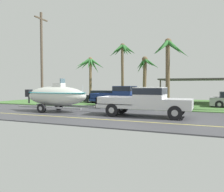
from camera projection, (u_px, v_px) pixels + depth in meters
ground at (159, 106)px, 21.80m from camera, size 36.00×22.00×0.11m
pickup_truck_towing at (150, 100)px, 13.99m from camera, size 5.93×2.04×1.80m
boat_on_trailer at (56, 96)px, 16.63m from camera, size 6.24×2.26×2.40m
parked_pickup_background at (125, 95)px, 20.05m from camera, size 5.53×2.08×1.86m
parked_sedan_far at (107, 97)px, 24.10m from camera, size 4.66×1.92×1.38m
carport_awning at (198, 80)px, 23.90m from camera, size 7.36×5.50×2.59m
palm_tree_near_left at (145, 69)px, 27.93m from camera, size 3.06×2.69×5.46m
palm_tree_mid at (168, 54)px, 18.73m from camera, size 3.15×3.33×5.79m
palm_tree_far_left at (90, 66)px, 26.71m from camera, size 3.43×3.16×5.21m
palm_tree_far_right at (123, 55)px, 25.93m from camera, size 2.99×3.20×6.70m
utility_pole at (42, 58)px, 22.06m from camera, size 0.24×1.80×8.89m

